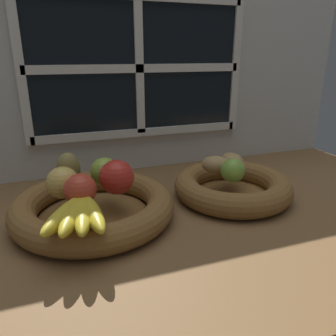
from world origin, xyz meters
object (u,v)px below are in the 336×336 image
(apple_green_back, at_px, (105,171))
(apple_red_front, at_px, (80,190))
(pear_brown, at_px, (69,169))
(lime_near, at_px, (233,170))
(fruit_bowl_left, at_px, (94,207))
(potato_back, at_px, (232,161))
(banana_bunch_front, at_px, (79,213))
(fruit_bowl_right, at_px, (232,187))
(apple_red_right, at_px, (117,177))
(apple_golden_left, at_px, (63,183))
(potato_oblong, at_px, (216,165))
(potato_large, at_px, (234,168))

(apple_green_back, bearing_deg, apple_red_front, -124.92)
(apple_red_front, relative_size, pear_brown, 0.83)
(pear_brown, bearing_deg, lime_near, -16.31)
(fruit_bowl_left, relative_size, potato_back, 4.89)
(fruit_bowl_left, relative_size, banana_bunch_front, 2.09)
(fruit_bowl_right, height_order, pear_brown, pear_brown)
(pear_brown, height_order, lime_near, pear_brown)
(pear_brown, relative_size, potato_back, 1.08)
(apple_red_right, distance_m, lime_near, 0.27)
(fruit_bowl_right, relative_size, pear_brown, 3.77)
(banana_bunch_front, xyz_separation_m, lime_near, (0.36, 0.08, 0.01))
(fruit_bowl_right, xyz_separation_m, apple_golden_left, (-0.41, 0.00, 0.07))
(apple_red_front, bearing_deg, lime_near, 1.19)
(banana_bunch_front, xyz_separation_m, potato_oblong, (0.35, 0.14, 0.01))
(pear_brown, xyz_separation_m, potato_back, (0.41, -0.03, -0.02))
(potato_large, bearing_deg, banana_bunch_front, -163.43)
(apple_red_right, xyz_separation_m, potato_large, (0.30, 0.01, -0.02))
(fruit_bowl_left, height_order, banana_bunch_front, banana_bunch_front)
(apple_green_back, height_order, banana_bunch_front, apple_green_back)
(apple_golden_left, height_order, potato_large, apple_golden_left)
(fruit_bowl_left, height_order, potato_large, potato_large)
(apple_red_right, height_order, potato_large, apple_red_right)
(lime_near, bearing_deg, potato_large, 56.31)
(pear_brown, distance_m, potato_oblong, 0.36)
(potato_back, bearing_deg, fruit_bowl_left, -173.42)
(apple_red_front, height_order, lime_near, apple_red_front)
(apple_red_front, height_order, pear_brown, pear_brown)
(fruit_bowl_right, distance_m, potato_oblong, 0.07)
(apple_golden_left, xyz_separation_m, potato_back, (0.43, 0.04, -0.01))
(apple_green_back, bearing_deg, lime_near, -16.17)
(potato_large, bearing_deg, apple_red_right, -177.46)
(potato_back, bearing_deg, apple_green_back, 179.35)
(apple_red_right, distance_m, banana_bunch_front, 0.14)
(apple_red_right, bearing_deg, fruit_bowl_left, 165.79)
(apple_red_right, xyz_separation_m, potato_oblong, (0.26, 0.04, -0.01))
(apple_red_front, bearing_deg, pear_brown, 97.28)
(banana_bunch_front, relative_size, lime_near, 2.99)
(pear_brown, relative_size, potato_oblong, 1.03)
(pear_brown, bearing_deg, potato_back, -3.82)
(apple_red_front, height_order, potato_large, apple_red_front)
(banana_bunch_front, height_order, lime_near, lime_near)
(potato_oblong, bearing_deg, fruit_bowl_right, -37.87)
(potato_large, bearing_deg, fruit_bowl_right, -90.00)
(fruit_bowl_right, relative_size, apple_green_back, 4.54)
(potato_back, height_order, potato_large, potato_back)
(potato_large, distance_m, lime_near, 0.05)
(pear_brown, height_order, potato_oblong, pear_brown)
(fruit_bowl_left, height_order, apple_red_right, apple_red_right)
(fruit_bowl_right, relative_size, apple_red_right, 3.93)
(pear_brown, distance_m, potato_large, 0.40)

